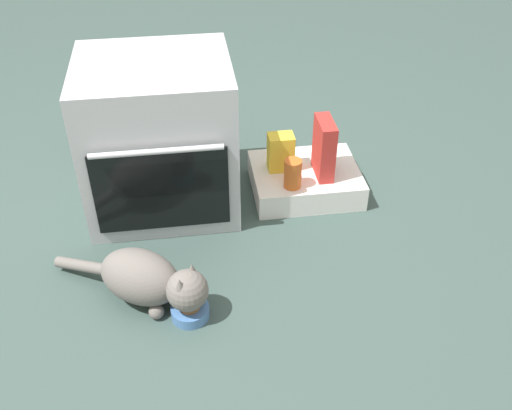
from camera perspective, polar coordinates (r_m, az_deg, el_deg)
The scene contains 8 objects.
ground at distance 2.49m, azimuth -8.22°, elevation -5.96°, with size 8.00×8.00×0.00m, color #384C47.
oven at distance 2.67m, azimuth -9.40°, elevation 6.52°, with size 0.66×0.63×0.70m.
pantry_cabinet at distance 2.86m, azimuth 4.78°, elevation 2.46°, with size 0.51×0.41×0.12m, color white.
food_bowl at distance 2.27m, azimuth -6.41°, elevation -10.13°, with size 0.15×0.15×0.08m.
cat at distance 2.28m, azimuth -10.35°, elevation -7.12°, with size 0.62×0.44×0.23m.
snack_bag at distance 2.78m, azimuth 2.41°, elevation 5.15°, with size 0.12×0.09×0.18m, color yellow.
cereal_box at distance 2.73m, azimuth 6.62°, elevation 5.50°, with size 0.07×0.18×0.28m, color #B72D28.
sauce_jar at distance 2.67m, azimuth 3.58°, elevation 3.05°, with size 0.08×0.08×0.14m, color #D16023.
Camera 1 is at (0.10, -1.82, 1.70)m, focal length 41.24 mm.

